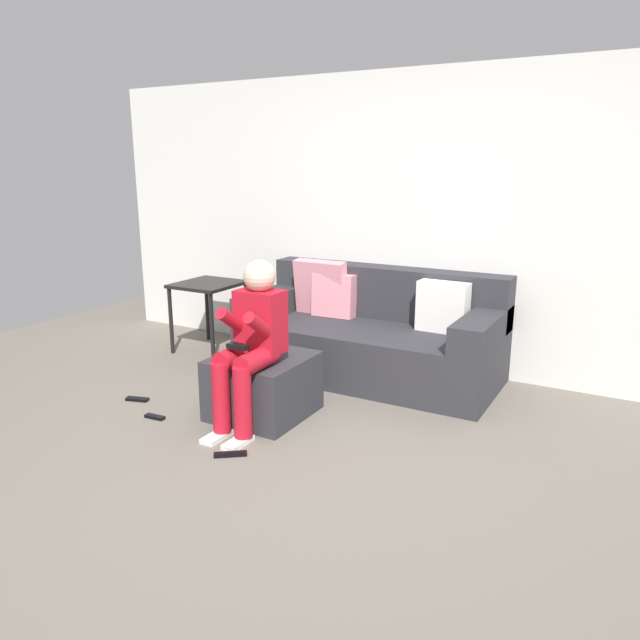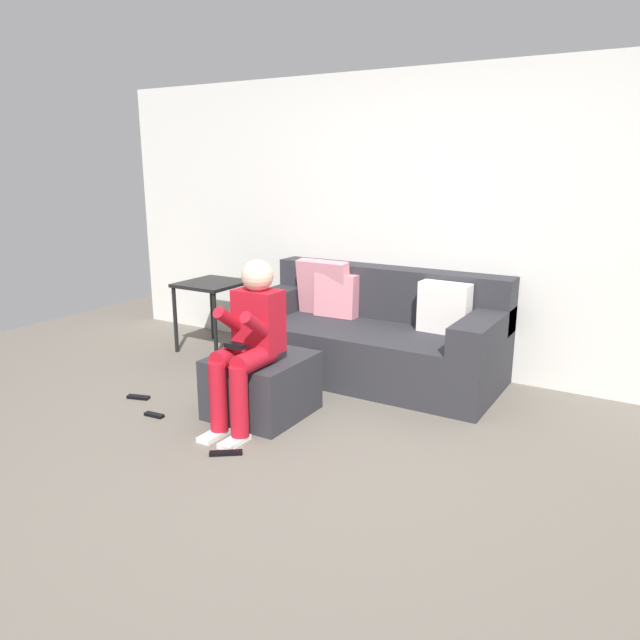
# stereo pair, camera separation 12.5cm
# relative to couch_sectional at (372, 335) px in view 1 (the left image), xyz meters

# --- Properties ---
(ground_plane) EXTENTS (8.26, 8.26, 0.00)m
(ground_plane) POSITION_rel_couch_sectional_xyz_m (0.26, -1.80, -0.34)
(ground_plane) COLOR #6B6359
(wall_back) EXTENTS (6.36, 0.10, 2.41)m
(wall_back) POSITION_rel_couch_sectional_xyz_m (0.26, 0.45, 0.87)
(wall_back) COLOR silver
(wall_back) RESTS_ON ground_plane
(couch_sectional) EXTENTS (2.05, 0.93, 0.90)m
(couch_sectional) POSITION_rel_couch_sectional_xyz_m (0.00, 0.00, 0.00)
(couch_sectional) COLOR #2D2D33
(couch_sectional) RESTS_ON ground_plane
(ottoman) EXTENTS (0.60, 0.63, 0.42)m
(ottoman) POSITION_rel_couch_sectional_xyz_m (-0.30, -1.12, -0.13)
(ottoman) COLOR #2D2D33
(ottoman) RESTS_ON ground_plane
(person_seated) EXTENTS (0.30, 0.61, 1.09)m
(person_seated) POSITION_rel_couch_sectional_xyz_m (-0.25, -1.31, 0.26)
(person_seated) COLOR red
(person_seated) RESTS_ON ground_plane
(side_table) EXTENTS (0.53, 0.57, 0.64)m
(side_table) POSITION_rel_couch_sectional_xyz_m (-1.59, -0.12, 0.20)
(side_table) COLOR black
(side_table) RESTS_ON ground_plane
(remote_near_ottoman) EXTENTS (0.18, 0.15, 0.02)m
(remote_near_ottoman) POSITION_rel_couch_sectional_xyz_m (-0.12, -1.73, -0.32)
(remote_near_ottoman) COLOR black
(remote_near_ottoman) RESTS_ON ground_plane
(remote_by_storage_bin) EXTENTS (0.15, 0.06, 0.02)m
(remote_by_storage_bin) POSITION_rel_couch_sectional_xyz_m (-0.90, -1.55, -0.32)
(remote_by_storage_bin) COLOR black
(remote_by_storage_bin) RESTS_ON ground_plane
(remote_under_side_table) EXTENTS (0.18, 0.10, 0.02)m
(remote_under_side_table) POSITION_rel_couch_sectional_xyz_m (-1.25, -1.37, -0.32)
(remote_under_side_table) COLOR black
(remote_under_side_table) RESTS_ON ground_plane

